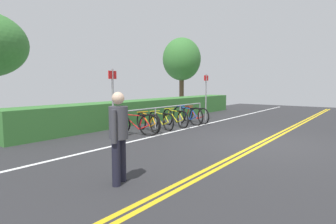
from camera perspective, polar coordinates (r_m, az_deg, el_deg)
ground_plane at (r=8.65m, az=18.50°, el=-6.11°), size 30.70×13.95×0.05m
centre_line_yellow_inner at (r=8.62m, az=19.02°, el=-5.98°), size 27.63×0.10×0.00m
centre_line_yellow_outer at (r=8.67m, az=18.00°, el=-5.89°), size 27.63×0.10×0.00m
bike_lane_stripe_white at (r=10.06m, az=0.93°, el=-4.03°), size 27.63×0.12×0.00m
bike_rack at (r=10.98m, az=0.09°, el=0.10°), size 4.90×0.05×0.84m
bicycle_0 at (r=9.53m, az=-6.72°, el=-2.43°), size 0.67×1.72×0.77m
bicycle_1 at (r=10.25m, az=-4.05°, el=-2.02°), size 0.65×1.60×0.70m
bicycle_2 at (r=10.71m, az=-1.49°, el=-1.71°), size 0.62×1.60×0.69m
bicycle_3 at (r=11.34m, az=1.43°, el=-1.20°), size 0.69×1.68×0.73m
bicycle_4 at (r=11.96m, az=3.95°, el=-0.71°), size 0.50×1.73×0.79m
bicycle_5 at (r=12.48m, az=5.50°, el=-0.57°), size 0.69×1.72×0.74m
pedestrian at (r=4.85m, az=-9.91°, el=-3.98°), size 0.46×0.32×1.57m
sign_post_near at (r=8.66m, az=-11.05°, el=2.92°), size 0.36×0.09×2.15m
sign_post_far at (r=13.21m, az=7.66°, el=3.90°), size 0.36×0.06×2.15m
hedge_backdrop at (r=13.44m, az=-3.26°, el=0.49°), size 13.85×1.20×0.97m
tree_mid at (r=19.22m, az=2.78°, el=10.51°), size 2.54×2.54×4.76m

